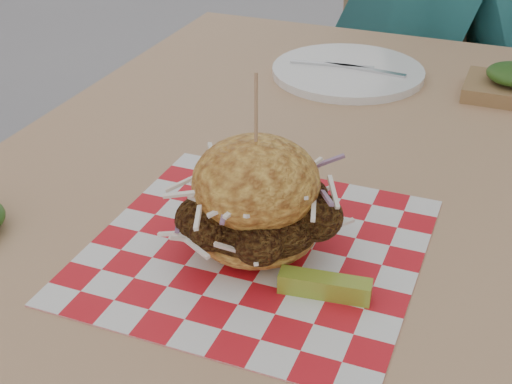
# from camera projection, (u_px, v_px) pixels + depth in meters

# --- Properties ---
(ground) EXTENTS (80.00, 80.00, 0.00)m
(ground) POSITION_uv_depth(u_px,v_px,m) (164.00, 382.00, 1.65)
(ground) COLOR gray
(ground) RESTS_ON ground
(patio_table) EXTENTS (0.80, 1.20, 0.75)m
(patio_table) POSITION_uv_depth(u_px,v_px,m) (284.00, 203.00, 1.04)
(patio_table) COLOR tan
(patio_table) RESTS_ON ground
(patio_chair) EXTENTS (0.53, 0.53, 0.95)m
(patio_chair) POSITION_uv_depth(u_px,v_px,m) (399.00, 58.00, 1.92)
(patio_chair) COLOR tan
(patio_chair) RESTS_ON ground
(paper_liner) EXTENTS (0.36, 0.36, 0.00)m
(paper_liner) POSITION_uv_depth(u_px,v_px,m) (256.00, 248.00, 0.81)
(paper_liner) COLOR red
(paper_liner) RESTS_ON patio_table
(sandwich) EXTENTS (0.18, 0.18, 0.21)m
(sandwich) POSITION_uv_depth(u_px,v_px,m) (256.00, 204.00, 0.78)
(sandwich) COLOR gold
(sandwich) RESTS_ON paper_liner
(pickle_spear) EXTENTS (0.10, 0.03, 0.02)m
(pickle_spear) POSITION_uv_depth(u_px,v_px,m) (325.00, 286.00, 0.73)
(pickle_spear) COLOR #94A12E
(pickle_spear) RESTS_ON paper_liner
(place_setting) EXTENTS (0.27, 0.27, 0.02)m
(place_setting) POSITION_uv_depth(u_px,v_px,m) (348.00, 72.00, 1.27)
(place_setting) COLOR white
(place_setting) RESTS_ON patio_table
(kraft_tray) EXTENTS (0.15, 0.12, 0.06)m
(kraft_tray) POSITION_uv_depth(u_px,v_px,m) (512.00, 84.00, 1.18)
(kraft_tray) COLOR olive
(kraft_tray) RESTS_ON patio_table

